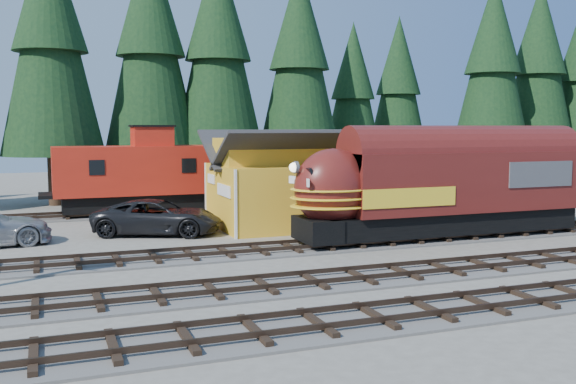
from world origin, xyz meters
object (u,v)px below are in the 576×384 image
object	(u,v)px
pickup_truck_a	(158,217)
locomotive	(434,189)
depot	(324,171)
caboose	(138,174)

from	to	relation	value
pickup_truck_a	locomotive	bearing A→B (deg)	-94.85
locomotive	depot	bearing A→B (deg)	114.09
depot	locomotive	bearing A→B (deg)	-65.91
caboose	depot	bearing A→B (deg)	-39.18
depot	pickup_truck_a	size ratio (longest dim) A/B	2.00
depot	locomotive	xyz separation A→B (m)	(2.91, -6.50, -0.52)
pickup_truck_a	caboose	bearing A→B (deg)	21.63
caboose	pickup_truck_a	world-z (taller)	caboose
depot	pickup_truck_a	bearing A→B (deg)	-178.56
locomotive	caboose	size ratio (longest dim) A/B	1.55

